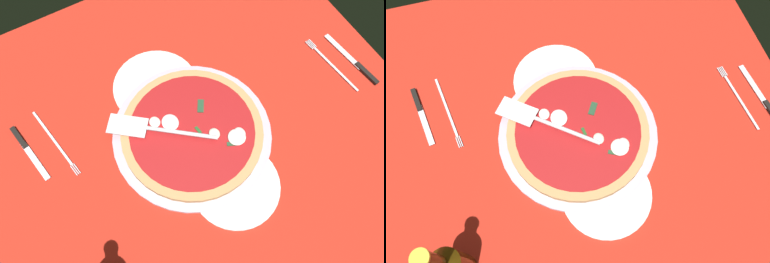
# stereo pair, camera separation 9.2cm
# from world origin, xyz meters

# --- Properties ---
(ground_plane) EXTENTS (1.10, 1.10, 0.01)m
(ground_plane) POSITION_xyz_m (0.00, 0.00, -0.00)
(ground_plane) COLOR red
(checker_pattern) EXTENTS (1.10, 1.10, 0.00)m
(checker_pattern) POSITION_xyz_m (0.00, 0.00, 0.00)
(checker_pattern) COLOR silver
(checker_pattern) RESTS_ON ground_plane
(pizza_pan) EXTENTS (0.39, 0.39, 0.01)m
(pizza_pan) POSITION_xyz_m (-0.02, -0.01, 0.01)
(pizza_pan) COLOR #B8ADBD
(pizza_pan) RESTS_ON ground_plane
(dinner_plate_left) EXTENTS (0.22, 0.22, 0.01)m
(dinner_plate_left) POSITION_xyz_m (-0.18, -0.03, 0.01)
(dinner_plate_left) COLOR silver
(dinner_plate_left) RESTS_ON ground_plane
(dinner_plate_right) EXTENTS (0.21, 0.21, 0.01)m
(dinner_plate_right) POSITION_xyz_m (0.15, 0.01, 0.01)
(dinner_plate_right) COLOR silver
(dinner_plate_right) RESTS_ON ground_plane
(pizza) EXTENTS (0.35, 0.35, 0.03)m
(pizza) POSITION_xyz_m (-0.02, -0.01, 0.02)
(pizza) COLOR tan
(pizza) RESTS_ON pizza_pan
(pizza_server) EXTENTS (0.19, 0.23, 0.01)m
(pizza_server) POSITION_xyz_m (-0.05, -0.09, 0.05)
(pizza_server) COLOR silver
(pizza_server) RESTS_ON pizza
(place_setting_near) EXTENTS (0.21, 0.17, 0.01)m
(place_setting_near) POSITION_xyz_m (-0.18, -0.35, 0.00)
(place_setting_near) COLOR white
(place_setting_near) RESTS_ON ground_plane
(place_setting_far) EXTENTS (0.20, 0.14, 0.01)m
(place_setting_far) POSITION_xyz_m (0.01, 0.45, 0.00)
(place_setting_far) COLOR white
(place_setting_far) RESTS_ON ground_plane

